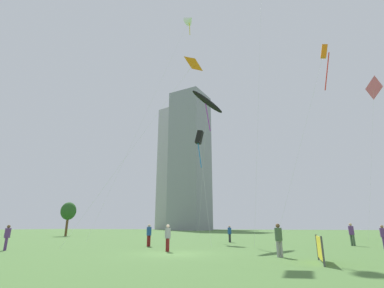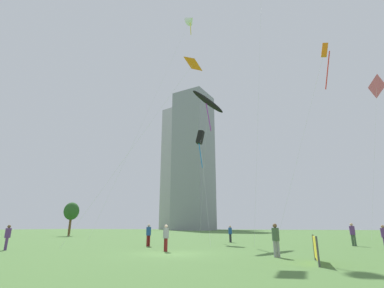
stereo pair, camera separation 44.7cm
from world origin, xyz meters
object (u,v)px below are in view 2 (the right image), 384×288
(kite_flying_8, at_px, (325,53))
(kite_flying_1, at_px, (200,138))
(person_standing_3, at_px, (166,236))
(kite_flying_7, at_px, (208,102))
(kite_flying_3, at_px, (193,65))
(person_standing_2, at_px, (149,233))
(person_standing_4, at_px, (276,238))
(event_banner, at_px, (316,248))
(person_standing_1, at_px, (230,233))
(kite_flying_6, at_px, (377,87))
(distant_highrise_1, at_px, (189,168))
(person_standing_6, at_px, (8,235))
(person_standing_5, at_px, (353,233))
(distant_highrise_0, at_px, (194,159))
(kite_flying_2, at_px, (191,20))
(park_tree_1, at_px, (71,211))
(person_standing_0, at_px, (384,235))

(kite_flying_8, bearing_deg, kite_flying_1, 159.62)
(person_standing_3, distance_m, kite_flying_7, 20.07)
(kite_flying_3, bearing_deg, kite_flying_7, 95.24)
(person_standing_2, distance_m, kite_flying_1, 15.68)
(person_standing_2, height_order, person_standing_4, person_standing_2)
(kite_flying_7, xyz_separation_m, event_banner, (9.59, -16.19, -15.74))
(kite_flying_7, bearing_deg, person_standing_3, -87.22)
(person_standing_1, height_order, person_standing_3, person_standing_3)
(person_standing_3, relative_size, kite_flying_6, 0.08)
(kite_flying_3, bearing_deg, person_standing_2, -164.11)
(distant_highrise_1, bearing_deg, person_standing_4, -51.52)
(person_standing_6, relative_size, kite_flying_6, 0.08)
(person_standing_2, bearing_deg, person_standing_5, -44.24)
(kite_flying_6, bearing_deg, distant_highrise_0, 124.58)
(person_standing_1, relative_size, kite_flying_1, 0.12)
(kite_flying_2, distance_m, park_tree_1, 37.91)
(person_standing_0, height_order, event_banner, person_standing_0)
(person_standing_6, bearing_deg, person_standing_0, -130.83)
(person_standing_1, distance_m, kite_flying_7, 15.59)
(kite_flying_8, bearing_deg, person_standing_2, -161.98)
(person_standing_4, height_order, kite_flying_3, kite_flying_3)
(person_standing_2, height_order, distant_highrise_1, distant_highrise_1)
(person_standing_4, xyz_separation_m, kite_flying_1, (-9.44, 15.99, 11.44))
(kite_flying_6, bearing_deg, person_standing_6, -140.76)
(person_standing_5, bearing_deg, person_standing_1, 9.03)
(person_standing_6, height_order, kite_flying_6, kite_flying_6)
(kite_flying_1, height_order, park_tree_1, kite_flying_1)
(kite_flying_7, distance_m, park_tree_1, 32.12)
(kite_flying_8, height_order, distant_highrise_1, distant_highrise_1)
(person_standing_1, xyz_separation_m, kite_flying_7, (-2.30, 0.61, 15.41))
(person_standing_6, bearing_deg, kite_flying_2, -81.23)
(kite_flying_3, xyz_separation_m, distant_highrise_0, (-33.18, 94.85, 14.41))
(kite_flying_8, bearing_deg, kite_flying_6, 60.17)
(person_standing_5, distance_m, distant_highrise_1, 141.40)
(kite_flying_3, xyz_separation_m, event_banner, (8.87, -8.39, -16.26))
(person_standing_5, bearing_deg, distant_highrise_0, -43.05)
(person_standing_4, xyz_separation_m, kite_flying_8, (5.37, 10.49, 17.07))
(person_standing_5, relative_size, kite_flying_7, 0.11)
(person_standing_2, height_order, kite_flying_3, kite_flying_3)
(kite_flying_8, bearing_deg, person_standing_4, -117.09)
(person_standing_6, relative_size, distant_highrise_1, 0.02)
(person_standing_6, distance_m, distant_highrise_0, 109.33)
(kite_flying_2, height_order, event_banner, kite_flying_2)
(person_standing_6, bearing_deg, distant_highrise_1, -46.69)
(person_standing_6, distance_m, event_banner, 19.90)
(person_standing_0, bearing_deg, person_standing_5, 74.62)
(distant_highrise_0, bearing_deg, park_tree_1, -76.06)
(kite_flying_2, relative_size, kite_flying_7, 1.88)
(person_standing_1, relative_size, kite_flying_2, 0.05)
(kite_flying_3, bearing_deg, distant_highrise_1, 110.51)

